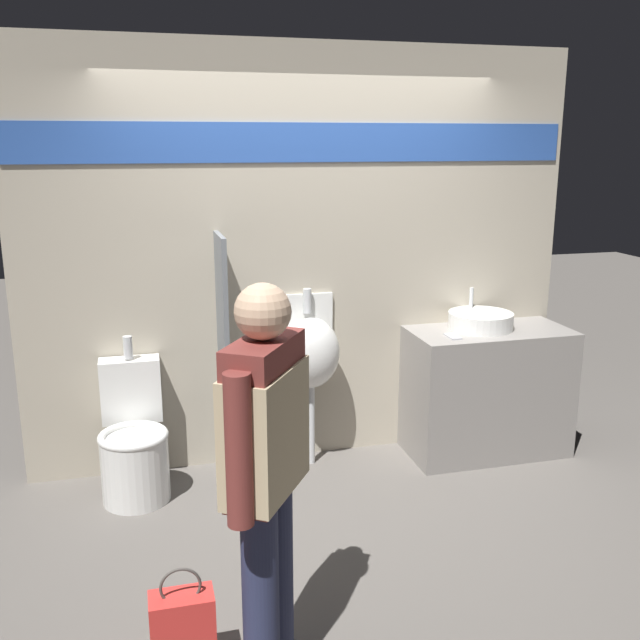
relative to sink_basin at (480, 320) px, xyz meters
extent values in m
plane|color=#5B5651|center=(-1.17, -0.36, -0.93)|extent=(16.00, 16.00, 0.00)
cube|color=#B2A893|center=(-1.17, 0.24, 0.42)|extent=(3.61, 0.06, 2.70)
cube|color=#2D56AD|center=(-1.17, 0.21, 1.16)|extent=(3.54, 0.01, 0.24)
cube|color=gray|center=(0.05, -0.05, -0.49)|extent=(1.08, 0.53, 0.87)
cylinder|color=white|center=(0.00, 0.00, 0.00)|extent=(0.43, 0.43, 0.11)
cylinder|color=silver|center=(0.00, 0.15, 0.12)|extent=(0.03, 0.03, 0.14)
cube|color=#B7B7BC|center=(-0.27, -0.16, -0.05)|extent=(0.07, 0.14, 0.01)
cube|color=slate|center=(-1.73, 0.01, -0.15)|extent=(0.03, 0.40, 1.56)
cylinder|color=silver|center=(-1.16, 0.06, -0.65)|extent=(0.04, 0.04, 0.56)
ellipsoid|color=white|center=(-1.16, 0.06, -0.16)|extent=(0.38, 0.29, 0.47)
cube|color=white|center=(-1.16, 0.20, -0.09)|extent=(0.36, 0.02, 0.58)
cylinder|color=silver|center=(-1.16, 0.16, 0.17)|extent=(0.06, 0.06, 0.16)
cylinder|color=white|center=(-2.30, -0.17, -0.73)|extent=(0.40, 0.40, 0.40)
torus|color=white|center=(-2.30, -0.17, -0.52)|extent=(0.41, 0.41, 0.04)
cube|color=white|center=(-2.30, 0.12, -0.33)|extent=(0.36, 0.16, 0.40)
cylinder|color=silver|center=(-2.30, 0.10, -0.05)|extent=(0.06, 0.06, 0.14)
cylinder|color=#282D4C|center=(-1.83, -1.81, -0.54)|extent=(0.15, 0.15, 0.78)
cylinder|color=#282D4C|center=(-1.74, -1.68, -0.54)|extent=(0.15, 0.15, 0.78)
cube|color=brown|center=(-1.79, -1.75, 0.16)|extent=(0.37, 0.44, 0.62)
cube|color=#C6B289|center=(-1.79, -1.75, 0.11)|extent=(0.40, 0.47, 0.49)
cylinder|color=brown|center=(-1.91, -1.94, 0.13)|extent=(0.10, 0.10, 0.57)
cylinder|color=brown|center=(-1.66, -1.55, 0.13)|extent=(0.10, 0.10, 0.57)
sphere|color=beige|center=(-1.79, -1.75, 0.57)|extent=(0.21, 0.21, 0.21)
cube|color=red|center=(-2.13, -1.71, -0.75)|extent=(0.26, 0.14, 0.36)
torus|color=#4C4742|center=(-2.13, -1.71, -0.53)|extent=(0.17, 0.01, 0.17)
camera|label=1|loc=(-2.22, -4.22, 1.17)|focal=40.00mm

